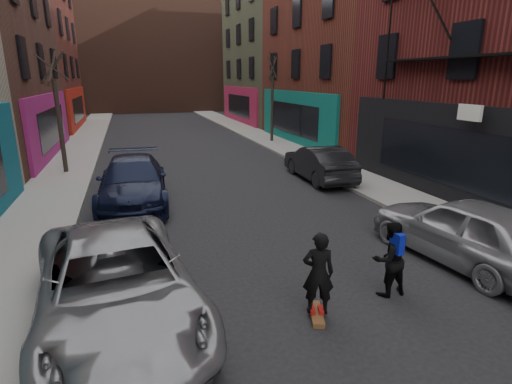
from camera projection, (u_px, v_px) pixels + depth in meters
sidewalk_left at (87, 138)px, 29.68m from camera, size 2.50×84.00×0.13m
sidewalk_right at (248, 131)px, 33.32m from camera, size 2.50×84.00×0.13m
buildings_right at (460, 4)px, 20.41m from camera, size 12.00×56.00×16.00m
building_far at (148, 57)px, 53.40m from camera, size 40.00×10.00×14.00m
tree_left_far at (57, 100)px, 17.78m from camera, size 2.00×2.00×6.50m
tree_right_far at (272, 90)px, 26.85m from camera, size 2.00×2.00×6.80m
parked_left_far at (116, 283)px, 7.15m from camera, size 3.32×6.04×1.60m
parked_left_end at (133, 181)px, 14.13m from camera, size 2.57×5.74×1.63m
parked_right_far at (466, 230)px, 9.60m from camera, size 2.54×5.03×1.64m
parked_right_end at (319, 163)px, 17.49m from camera, size 1.73×4.64×1.52m
skateboard at (316, 314)px, 7.54m from camera, size 0.46×0.83×0.10m
skateboarder at (318, 273)px, 7.31m from camera, size 0.68×0.55×1.60m
pedestrian at (390, 259)px, 8.13m from camera, size 0.79×0.65×1.59m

